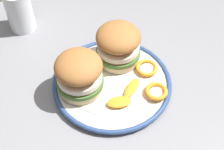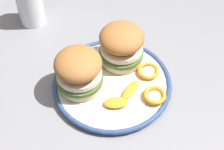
{
  "view_description": "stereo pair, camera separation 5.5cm",
  "coord_description": "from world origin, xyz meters",
  "px_view_note": "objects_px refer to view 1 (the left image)",
  "views": [
    {
      "loc": [
        -0.14,
        -0.49,
        1.4
      ],
      "look_at": [
        0.04,
        -0.02,
        0.78
      ],
      "focal_mm": 53.9,
      "sensor_mm": 36.0,
      "label": 1
    },
    {
      "loc": [
        -0.09,
        -0.51,
        1.4
      ],
      "look_at": [
        0.04,
        -0.02,
        0.78
      ],
      "focal_mm": 53.9,
      "sensor_mm": 36.0,
      "label": 2
    }
  ],
  "objects_px": {
    "sandwich_half_left": "(79,73)",
    "sandwich_half_right": "(118,44)",
    "dining_table": "(96,110)",
    "drinking_glass": "(20,12)",
    "dinner_plate": "(112,83)"
  },
  "relations": [
    {
      "from": "dinner_plate",
      "to": "drinking_glass",
      "type": "relative_size",
      "value": 2.41
    },
    {
      "from": "dining_table",
      "to": "drinking_glass",
      "type": "bearing_deg",
      "value": 113.5
    },
    {
      "from": "sandwich_half_left",
      "to": "sandwich_half_right",
      "type": "height_order",
      "value": "same"
    },
    {
      "from": "sandwich_half_left",
      "to": "sandwich_half_right",
      "type": "xyz_separation_m",
      "value": [
        0.12,
        0.05,
        0.0
      ]
    },
    {
      "from": "dinner_plate",
      "to": "sandwich_half_right",
      "type": "xyz_separation_m",
      "value": [
        0.04,
        0.06,
        0.06
      ]
    },
    {
      "from": "dining_table",
      "to": "sandwich_half_right",
      "type": "distance_m",
      "value": 0.2
    },
    {
      "from": "sandwich_half_right",
      "to": "sandwich_half_left",
      "type": "bearing_deg",
      "value": -155.09
    },
    {
      "from": "dining_table",
      "to": "drinking_glass",
      "type": "relative_size",
      "value": 9.82
    },
    {
      "from": "dining_table",
      "to": "sandwich_half_left",
      "type": "distance_m",
      "value": 0.18
    },
    {
      "from": "dining_table",
      "to": "drinking_glass",
      "type": "distance_m",
      "value": 0.34
    },
    {
      "from": "sandwich_half_left",
      "to": "dining_table",
      "type": "bearing_deg",
      "value": 12.57
    },
    {
      "from": "sandwich_half_right",
      "to": "drinking_glass",
      "type": "distance_m",
      "value": 0.3
    },
    {
      "from": "dinner_plate",
      "to": "drinking_glass",
      "type": "xyz_separation_m",
      "value": [
        -0.16,
        0.29,
        0.04
      ]
    },
    {
      "from": "sandwich_half_left",
      "to": "drinking_glass",
      "type": "height_order",
      "value": "drinking_glass"
    },
    {
      "from": "sandwich_half_left",
      "to": "sandwich_half_right",
      "type": "relative_size",
      "value": 1.07
    }
  ]
}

